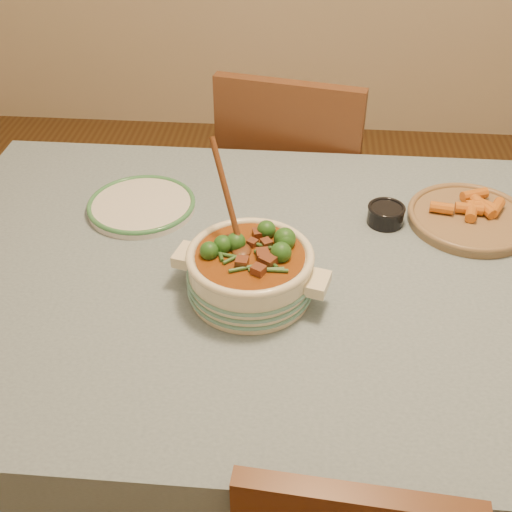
{
  "coord_description": "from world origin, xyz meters",
  "views": [
    {
      "loc": [
        0.01,
        -1.09,
        1.63
      ],
      "look_at": [
        -0.07,
        -0.07,
        0.84
      ],
      "focal_mm": 45.0,
      "sensor_mm": 36.0,
      "label": 1
    }
  ],
  "objects_px": {
    "condiment_bowl": "(386,214)",
    "stew_casserole": "(250,269)",
    "white_plate": "(142,205)",
    "fried_plate": "(470,216)",
    "dining_table": "(291,302)",
    "chair_far": "(294,187)"
  },
  "relations": [
    {
      "from": "condiment_bowl",
      "to": "stew_casserole",
      "type": "bearing_deg",
      "value": -136.43
    },
    {
      "from": "white_plate",
      "to": "condiment_bowl",
      "type": "height_order",
      "value": "condiment_bowl"
    },
    {
      "from": "white_plate",
      "to": "fried_plate",
      "type": "bearing_deg",
      "value": 0.47
    },
    {
      "from": "dining_table",
      "to": "white_plate",
      "type": "relative_size",
      "value": 6.1
    },
    {
      "from": "white_plate",
      "to": "chair_far",
      "type": "xyz_separation_m",
      "value": [
        0.36,
        0.51,
        -0.24
      ]
    },
    {
      "from": "dining_table",
      "to": "stew_casserole",
      "type": "height_order",
      "value": "stew_casserole"
    },
    {
      "from": "condiment_bowl",
      "to": "fried_plate",
      "type": "bearing_deg",
      "value": 4.56
    },
    {
      "from": "stew_casserole",
      "to": "fried_plate",
      "type": "relative_size",
      "value": 1.09
    },
    {
      "from": "stew_casserole",
      "to": "fried_plate",
      "type": "distance_m",
      "value": 0.58
    },
    {
      "from": "condiment_bowl",
      "to": "chair_far",
      "type": "relative_size",
      "value": 0.11
    },
    {
      "from": "dining_table",
      "to": "stew_casserole",
      "type": "bearing_deg",
      "value": -135.58
    },
    {
      "from": "condiment_bowl",
      "to": "dining_table",
      "type": "bearing_deg",
      "value": -136.77
    },
    {
      "from": "stew_casserole",
      "to": "condiment_bowl",
      "type": "xyz_separation_m",
      "value": [
        0.3,
        0.28,
        -0.04
      ]
    },
    {
      "from": "stew_casserole",
      "to": "fried_plate",
      "type": "height_order",
      "value": "stew_casserole"
    },
    {
      "from": "dining_table",
      "to": "chair_far",
      "type": "xyz_separation_m",
      "value": [
        -0.02,
        0.72,
        -0.14
      ]
    },
    {
      "from": "chair_far",
      "to": "fried_plate",
      "type": "bearing_deg",
      "value": 142.06
    },
    {
      "from": "fried_plate",
      "to": "chair_far",
      "type": "distance_m",
      "value": 0.71
    },
    {
      "from": "dining_table",
      "to": "chair_far",
      "type": "distance_m",
      "value": 0.73
    },
    {
      "from": "dining_table",
      "to": "condiment_bowl",
      "type": "bearing_deg",
      "value": 43.23
    },
    {
      "from": "stew_casserole",
      "to": "white_plate",
      "type": "xyz_separation_m",
      "value": [
        -0.3,
        0.29,
        -0.05
      ]
    },
    {
      "from": "fried_plate",
      "to": "stew_casserole",
      "type": "bearing_deg",
      "value": -148.98
    },
    {
      "from": "condiment_bowl",
      "to": "fried_plate",
      "type": "height_order",
      "value": "fried_plate"
    }
  ]
}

